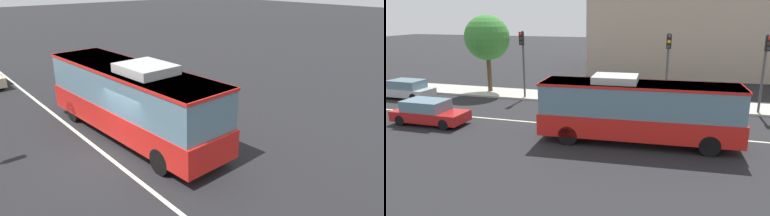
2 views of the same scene
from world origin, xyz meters
TOP-DOWN VIEW (x-y plane):
  - ground_plane at (0.00, 0.00)m, footprint 160.00×160.00m
  - sidewalk_kerb at (0.00, 6.89)m, footprint 80.00×3.29m
  - lane_centre_line at (0.00, 0.00)m, footprint 76.00×0.16m
  - transit_bus at (1.25, -1.81)m, footprint 10.12×3.06m
  - sedan_red at (-11.15, -1.99)m, footprint 4.51×1.85m
  - sedan_silver at (-17.38, 3.27)m, footprint 4.55×1.94m
  - traffic_light_near_corner at (-8.38, 5.59)m, footprint 0.34×0.62m
  - traffic_light_mid_block at (2.28, 5.67)m, footprint 0.34×0.62m
  - traffic_light_far_corner at (8.29, 5.68)m, footprint 0.34×0.62m
  - street_tree_kerbside_left at (-12.15, 7.05)m, footprint 3.65×3.65m
  - office_block_background at (6.30, 24.58)m, footprint 26.35×15.46m

SIDE VIEW (x-z plane):
  - ground_plane at x=0.00m, z-range 0.00..0.00m
  - lane_centre_line at x=0.00m, z-range 0.00..0.01m
  - sidewalk_kerb at x=0.00m, z-range 0.00..0.14m
  - sedan_red at x=-11.15m, z-range -0.01..1.46m
  - sedan_silver at x=-17.38m, z-range -0.01..1.46m
  - transit_bus at x=1.25m, z-range 0.08..3.54m
  - traffic_light_near_corner at x=-8.38m, z-range 0.96..6.16m
  - traffic_light_mid_block at x=2.28m, z-range 0.96..6.16m
  - traffic_light_far_corner at x=8.29m, z-range 0.96..6.16m
  - street_tree_kerbside_left at x=-12.15m, z-range 1.33..7.70m
  - office_block_background at x=6.30m, z-range 0.00..13.60m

